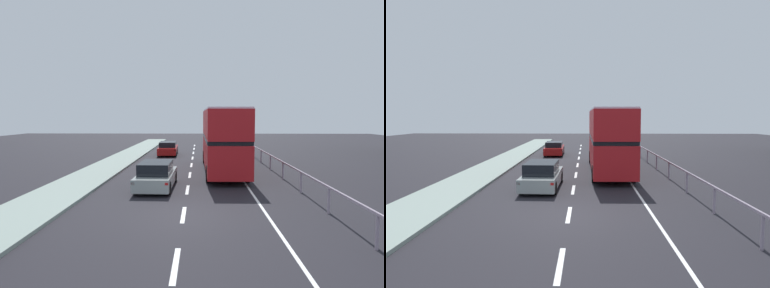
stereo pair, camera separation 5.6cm
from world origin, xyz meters
The scene contains 7 objects.
ground_plane centered at (0.00, 0.00, -0.05)m, with size 75.86×120.00×0.10m, color black.
near_sidewalk_kerb centered at (-6.17, 0.00, 0.07)m, with size 2.90×80.00×0.14m, color gray.
lane_paint_markings centered at (1.93, 8.84, 0.00)m, with size 3.37×46.00×0.01m.
bridge_side_railing centered at (5.67, 9.00, 0.87)m, with size 0.10×42.00×1.08m.
double_decker_bus_red centered at (2.22, 10.17, 2.31)m, with size 2.63×10.97×4.30m.
hatchback_car_near centered at (-1.66, 4.69, 0.68)m, with size 1.91×4.47×1.42m.
sedan_car_ahead centered at (-2.47, 19.61, 0.64)m, with size 1.89×4.48×1.32m.
Camera 2 is at (0.66, -12.41, 3.80)m, focal length 30.64 mm.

